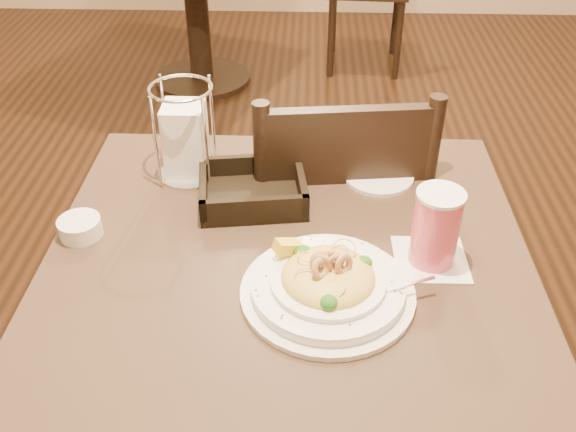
{
  "coord_description": "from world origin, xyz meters",
  "views": [
    {
      "loc": [
        0.03,
        -0.9,
        1.5
      ],
      "look_at": [
        0.0,
        0.02,
        0.82
      ],
      "focal_mm": 40.0,
      "sensor_mm": 36.0,
      "label": 1
    }
  ],
  "objects_px": {
    "napkin_caddy": "(186,138)",
    "dining_chair_near": "(333,231)",
    "side_plate": "(379,176)",
    "pasta_bowl": "(328,283)",
    "bread_basket": "(253,192)",
    "butter_ramekin": "(80,227)",
    "drink_glass": "(436,228)",
    "main_table": "(288,343)"
  },
  "relations": [
    {
      "from": "butter_ramekin",
      "to": "main_table",
      "type": "bearing_deg",
      "value": -7.52
    },
    {
      "from": "main_table",
      "to": "side_plate",
      "type": "bearing_deg",
      "value": 55.36
    },
    {
      "from": "napkin_caddy",
      "to": "butter_ramekin",
      "type": "height_order",
      "value": "napkin_caddy"
    },
    {
      "from": "pasta_bowl",
      "to": "bread_basket",
      "type": "height_order",
      "value": "pasta_bowl"
    },
    {
      "from": "napkin_caddy",
      "to": "side_plate",
      "type": "relative_size",
      "value": 1.4
    },
    {
      "from": "bread_basket",
      "to": "side_plate",
      "type": "height_order",
      "value": "bread_basket"
    },
    {
      "from": "main_table",
      "to": "drink_glass",
      "type": "xyz_separation_m",
      "value": [
        0.26,
        0.0,
        0.31
      ]
    },
    {
      "from": "bread_basket",
      "to": "side_plate",
      "type": "xyz_separation_m",
      "value": [
        0.27,
        0.09,
        -0.02
      ]
    },
    {
      "from": "butter_ramekin",
      "to": "bread_basket",
      "type": "bearing_deg",
      "value": 21.68
    },
    {
      "from": "pasta_bowl",
      "to": "bread_basket",
      "type": "xyz_separation_m",
      "value": [
        -0.15,
        0.28,
        -0.01
      ]
    },
    {
      "from": "bread_basket",
      "to": "main_table",
      "type": "bearing_deg",
      "value": -66.52
    },
    {
      "from": "pasta_bowl",
      "to": "side_plate",
      "type": "distance_m",
      "value": 0.39
    },
    {
      "from": "bread_basket",
      "to": "napkin_caddy",
      "type": "distance_m",
      "value": 0.19
    },
    {
      "from": "drink_glass",
      "to": "pasta_bowl",
      "type": "bearing_deg",
      "value": -152.73
    },
    {
      "from": "main_table",
      "to": "butter_ramekin",
      "type": "bearing_deg",
      "value": 172.48
    },
    {
      "from": "butter_ramekin",
      "to": "dining_chair_near",
      "type": "bearing_deg",
      "value": 34.08
    },
    {
      "from": "main_table",
      "to": "napkin_caddy",
      "type": "height_order",
      "value": "napkin_caddy"
    },
    {
      "from": "drink_glass",
      "to": "napkin_caddy",
      "type": "xyz_separation_m",
      "value": [
        -0.49,
        0.27,
        0.02
      ]
    },
    {
      "from": "dining_chair_near",
      "to": "butter_ramekin",
      "type": "height_order",
      "value": "dining_chair_near"
    },
    {
      "from": "butter_ramekin",
      "to": "napkin_caddy",
      "type": "bearing_deg",
      "value": 51.8
    },
    {
      "from": "dining_chair_near",
      "to": "butter_ramekin",
      "type": "relative_size",
      "value": 11.35
    },
    {
      "from": "main_table",
      "to": "dining_chair_near",
      "type": "bearing_deg",
      "value": 75.43
    },
    {
      "from": "main_table",
      "to": "bread_basket",
      "type": "distance_m",
      "value": 0.32
    },
    {
      "from": "dining_chair_near",
      "to": "side_plate",
      "type": "bearing_deg",
      "value": 119.59
    },
    {
      "from": "napkin_caddy",
      "to": "dining_chair_near",
      "type": "bearing_deg",
      "value": 19.82
    },
    {
      "from": "pasta_bowl",
      "to": "butter_ramekin",
      "type": "xyz_separation_m",
      "value": [
        -0.47,
        0.15,
        -0.01
      ]
    },
    {
      "from": "side_plate",
      "to": "butter_ramekin",
      "type": "relative_size",
      "value": 1.85
    },
    {
      "from": "drink_glass",
      "to": "side_plate",
      "type": "bearing_deg",
      "value": 105.11
    },
    {
      "from": "pasta_bowl",
      "to": "drink_glass",
      "type": "xyz_separation_m",
      "value": [
        0.19,
        0.1,
        0.05
      ]
    },
    {
      "from": "pasta_bowl",
      "to": "side_plate",
      "type": "bearing_deg",
      "value": 72.46
    },
    {
      "from": "pasta_bowl",
      "to": "side_plate",
      "type": "relative_size",
      "value": 2.19
    },
    {
      "from": "dining_chair_near",
      "to": "drink_glass",
      "type": "distance_m",
      "value": 0.53
    },
    {
      "from": "butter_ramekin",
      "to": "drink_glass",
      "type": "bearing_deg",
      "value": -4.48
    },
    {
      "from": "napkin_caddy",
      "to": "side_plate",
      "type": "xyz_separation_m",
      "value": [
        0.41,
        -0.0,
        -0.09
      ]
    },
    {
      "from": "pasta_bowl",
      "to": "napkin_caddy",
      "type": "height_order",
      "value": "napkin_caddy"
    },
    {
      "from": "main_table",
      "to": "butter_ramekin",
      "type": "distance_m",
      "value": 0.48
    },
    {
      "from": "bread_basket",
      "to": "drink_glass",
      "type": "bearing_deg",
      "value": -27.81
    },
    {
      "from": "pasta_bowl",
      "to": "napkin_caddy",
      "type": "bearing_deg",
      "value": 128.65
    },
    {
      "from": "bread_basket",
      "to": "napkin_caddy",
      "type": "bearing_deg",
      "value": 147.52
    },
    {
      "from": "dining_chair_near",
      "to": "drink_glass",
      "type": "xyz_separation_m",
      "value": [
        0.16,
        -0.39,
        0.31
      ]
    },
    {
      "from": "main_table",
      "to": "pasta_bowl",
      "type": "distance_m",
      "value": 0.29
    },
    {
      "from": "drink_glass",
      "to": "butter_ramekin",
      "type": "height_order",
      "value": "drink_glass"
    }
  ]
}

